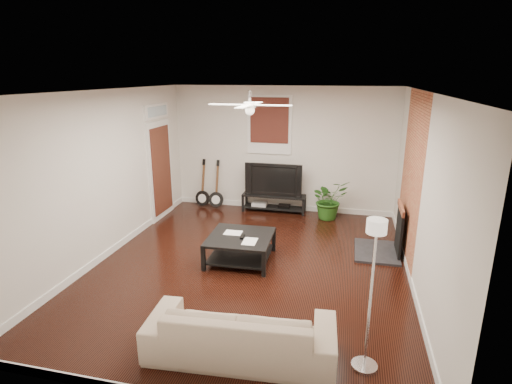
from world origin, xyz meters
TOP-DOWN VIEW (x-y plane):
  - room at (0.00, 0.00)m, footprint 5.01×6.01m
  - brick_accent at (2.49, 1.00)m, footprint 0.02×2.20m
  - fireplace at (2.20, 1.00)m, footprint 0.80×1.10m
  - window_back at (-0.30, 2.97)m, footprint 1.00×0.06m
  - door_left at (-2.46, 1.90)m, footprint 0.08×1.00m
  - tv_stand at (-0.14, 2.78)m, footprint 1.43×0.38m
  - tv at (-0.14, 2.80)m, footprint 1.28×0.17m
  - coffee_table at (-0.21, 0.16)m, footprint 1.08×1.08m
  - sofa at (0.43, -2.15)m, footprint 2.14×0.96m
  - floor_lamp at (1.78, -2.05)m, footprint 0.30×0.30m
  - potted_plant at (1.11, 2.60)m, footprint 1.02×1.00m
  - guitar_left at (-1.86, 2.75)m, footprint 0.38×0.29m
  - guitar_right at (-1.51, 2.72)m, footprint 0.36×0.26m
  - ceiling_fan at (0.00, 0.00)m, footprint 1.24×1.24m

SIDE VIEW (x-z plane):
  - tv_stand at x=-0.14m, z-range 0.00..0.40m
  - coffee_table at x=-0.21m, z-range 0.00..0.44m
  - sofa at x=0.43m, z-range 0.00..0.61m
  - potted_plant at x=1.11m, z-range 0.00..0.87m
  - fireplace at x=2.20m, z-range 0.00..0.92m
  - guitar_left at x=-1.86m, z-range 0.00..1.13m
  - guitar_right at x=-1.51m, z-range 0.00..1.13m
  - tv at x=-0.14m, z-range 0.40..1.14m
  - floor_lamp at x=1.78m, z-range 0.00..1.70m
  - door_left at x=-2.46m, z-range 0.00..2.50m
  - room at x=0.00m, z-range 0.00..2.80m
  - brick_accent at x=2.49m, z-range 0.00..2.80m
  - window_back at x=-0.30m, z-range 1.30..2.60m
  - ceiling_fan at x=0.00m, z-range 2.44..2.76m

